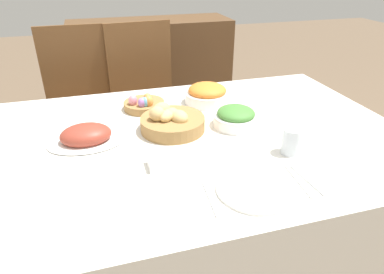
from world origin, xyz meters
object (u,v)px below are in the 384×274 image
(ham_platter, at_px, (86,136))
(spoon, at_px, (307,180))
(chair_far_center, at_px, (146,100))
(egg_basket, at_px, (144,104))
(chair_far_left, at_px, (82,107))
(green_salad_bowl, at_px, (236,117))
(sideboard, at_px, (152,73))
(carrot_bowl, at_px, (207,94))
(knife, at_px, (299,181))
(bread_basket, at_px, (171,121))
(fork, at_px, (210,198))
(dinner_plate, at_px, (256,189))
(butter_dish, at_px, (166,162))
(drinking_cup, at_px, (291,141))

(ham_platter, height_order, spoon, ham_platter)
(chair_far_center, bearing_deg, egg_basket, -104.25)
(chair_far_left, distance_m, green_salad_bowl, 1.12)
(chair_far_center, bearing_deg, sideboard, 72.09)
(carrot_bowl, bearing_deg, spoon, -81.75)
(knife, bearing_deg, sideboard, 97.06)
(chair_far_center, bearing_deg, spoon, -81.79)
(bread_basket, bearing_deg, fork, -89.26)
(ham_platter, bearing_deg, dinner_plate, -42.91)
(chair_far_center, xyz_separation_m, ham_platter, (-0.36, -0.86, 0.23))
(green_salad_bowl, bearing_deg, chair_far_left, 126.11)
(chair_far_left, height_order, dinner_plate, chair_far_left)
(chair_far_center, relative_size, carrot_bowl, 4.64)
(dinner_plate, relative_size, butter_dish, 2.04)
(egg_basket, bearing_deg, bread_basket, -72.61)
(ham_platter, bearing_deg, fork, -53.09)
(bread_basket, distance_m, knife, 0.56)
(sideboard, bearing_deg, chair_far_center, -102.87)
(fork, bearing_deg, spoon, 4.31)
(carrot_bowl, relative_size, knife, 1.21)
(chair_far_center, height_order, chair_far_left, same)
(egg_basket, bearing_deg, dinner_plate, -72.04)
(green_salad_bowl, height_order, fork, green_salad_bowl)
(dinner_plate, xyz_separation_m, butter_dish, (-0.24, 0.21, 0.01))
(carrot_bowl, bearing_deg, drinking_cup, -75.63)
(chair_far_center, xyz_separation_m, fork, (-0.02, -1.32, 0.20))
(bread_basket, height_order, drinking_cup, bread_basket)
(chair_far_left, height_order, egg_basket, chair_far_left)
(carrot_bowl, xyz_separation_m, green_salad_bowl, (0.03, -0.27, -0.00))
(green_salad_bowl, xyz_separation_m, dinner_plate, (-0.11, -0.43, -0.03))
(sideboard, height_order, dinner_plate, sideboard)
(egg_basket, height_order, spoon, egg_basket)
(dinner_plate, height_order, knife, dinner_plate)
(spoon, bearing_deg, fork, 175.69)
(bread_basket, distance_m, green_salad_bowl, 0.27)
(chair_far_left, relative_size, ham_platter, 3.36)
(egg_basket, distance_m, butter_dish, 0.50)
(chair_far_center, distance_m, ham_platter, 0.96)
(spoon, height_order, butter_dish, butter_dish)
(sideboard, bearing_deg, egg_basket, -101.28)
(chair_far_center, xyz_separation_m, knife, (0.28, -1.32, 0.20))
(ham_platter, bearing_deg, drinking_cup, -22.25)
(fork, relative_size, knife, 1.00)
(spoon, bearing_deg, knife, 175.69)
(green_salad_bowl, height_order, knife, green_salad_bowl)
(egg_basket, distance_m, drinking_cup, 0.70)
(chair_far_left, xyz_separation_m, dinner_plate, (0.54, -1.32, 0.20))
(chair_far_center, distance_m, spoon, 1.37)
(sideboard, xyz_separation_m, dinner_plate, (-0.05, -2.11, 0.28))
(carrot_bowl, relative_size, butter_dish, 1.76)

